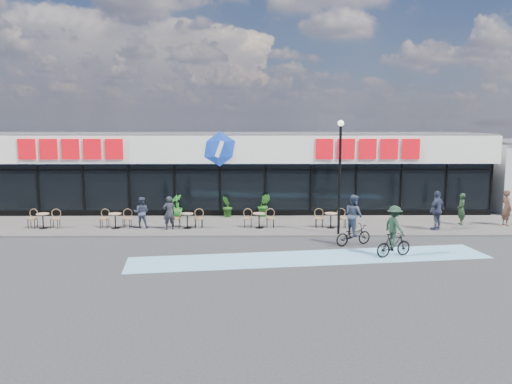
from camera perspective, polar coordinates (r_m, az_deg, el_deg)
ground at (r=20.97m, az=-5.23°, el=-6.45°), size 120.00×120.00×0.00m
sidewalk at (r=25.33m, az=-4.41°, el=-3.83°), size 44.00×5.00×0.10m
bike_lane at (r=19.58m, az=6.25°, el=-7.48°), size 14.17×4.13×0.01m
building at (r=30.36m, az=-3.77°, el=2.48°), size 30.60×6.57×4.75m
lamp_post at (r=22.99m, az=9.56°, el=2.81°), size 0.28×0.28×5.21m
bistro_set_1 at (r=26.42m, az=-23.09°, el=-2.84°), size 1.54×0.62×0.90m
bistro_set_2 at (r=25.29m, az=-15.74°, el=-2.96°), size 1.54×0.62×0.90m
bistro_set_3 at (r=24.61m, az=-7.84°, el=-3.03°), size 1.54×0.62×0.90m
bistro_set_4 at (r=24.41m, az=0.36°, el=-3.04°), size 1.54×0.62×0.90m
bistro_set_5 at (r=24.72m, az=8.51°, el=-2.99°), size 1.54×0.62×0.90m
potted_plant_left at (r=27.39m, az=-9.09°, el=-1.60°), size 0.97×0.97×1.23m
potted_plant_mid at (r=27.18m, az=-3.28°, el=-1.67°), size 0.54×0.66×1.16m
potted_plant_right at (r=27.30m, az=0.92°, el=-1.51°), size 0.71×0.58×1.26m
patron_left at (r=24.30m, az=-9.92°, el=-2.36°), size 0.69×0.58×1.62m
patron_right at (r=24.94m, az=-12.96°, el=-2.29°), size 0.75×0.58×1.53m
pedestrian_a at (r=27.09m, az=22.40°, el=-1.81°), size 0.42×0.61×1.60m
pedestrian_b at (r=27.82m, az=26.72°, el=-1.63°), size 0.49×0.69×1.79m
pedestrian_c at (r=25.34m, az=19.99°, el=-1.98°), size 1.17×1.04×1.90m
cyclist_a at (r=20.14m, az=15.51°, el=-4.61°), size 1.61×1.16×2.02m
cyclist_b at (r=21.64m, az=11.08°, el=-3.69°), size 1.80×1.24×2.19m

